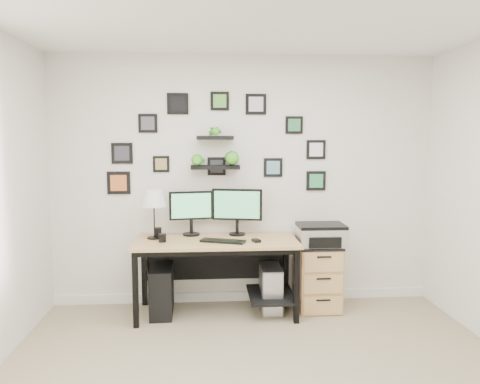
{
  "coord_description": "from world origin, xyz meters",
  "views": [
    {
      "loc": [
        -0.39,
        -2.89,
        1.75
      ],
      "look_at": [
        -0.05,
        1.83,
        1.2
      ],
      "focal_mm": 35.0,
      "sensor_mm": 36.0,
      "label": 1
    }
  ],
  "objects": [
    {
      "name": "room",
      "position": [
        0.0,
        1.98,
        0.05
      ],
      "size": [
        4.0,
        4.0,
        4.0
      ],
      "color": "tan",
      "rests_on": "ground"
    },
    {
      "name": "desk",
      "position": [
        -0.27,
        1.67,
        0.63
      ],
      "size": [
        1.6,
        0.7,
        0.75
      ],
      "color": "tan",
      "rests_on": "ground"
    },
    {
      "name": "monitor_left",
      "position": [
        -0.55,
        1.87,
        1.02
      ],
      "size": [
        0.45,
        0.2,
        0.46
      ],
      "color": "black",
      "rests_on": "desk"
    },
    {
      "name": "monitor_right",
      "position": [
        -0.08,
        1.84,
        1.04
      ],
      "size": [
        0.51,
        0.2,
        0.48
      ],
      "color": "black",
      "rests_on": "desk"
    },
    {
      "name": "keyboard",
      "position": [
        -0.24,
        1.52,
        0.76
      ],
      "size": [
        0.45,
        0.27,
        0.02
      ],
      "primitive_type": "cube",
      "rotation": [
        0.0,
        0.0,
        -0.35
      ],
      "color": "black",
      "rests_on": "desk"
    },
    {
      "name": "mouse",
      "position": [
        0.08,
        1.51,
        0.76
      ],
      "size": [
        0.09,
        0.11,
        0.03
      ],
      "primitive_type": "cube",
      "rotation": [
        0.0,
        0.0,
        0.37
      ],
      "color": "black",
      "rests_on": "desk"
    },
    {
      "name": "table_lamp",
      "position": [
        -0.91,
        1.74,
        1.14
      ],
      "size": [
        0.24,
        0.24,
        0.49
      ],
      "color": "black",
      "rests_on": "desk"
    },
    {
      "name": "mug",
      "position": [
        -0.82,
        1.57,
        0.79
      ],
      "size": [
        0.07,
        0.07,
        0.08
      ],
      "primitive_type": "cylinder",
      "color": "black",
      "rests_on": "desk"
    },
    {
      "name": "pen_cup",
      "position": [
        -0.89,
        1.81,
        0.8
      ],
      "size": [
        0.08,
        0.08,
        0.1
      ],
      "primitive_type": "cylinder",
      "color": "black",
      "rests_on": "desk"
    },
    {
      "name": "pc_tower_black",
      "position": [
        -0.84,
        1.65,
        0.24
      ],
      "size": [
        0.22,
        0.49,
        0.48
      ],
      "primitive_type": "cube",
      "rotation": [
        0.0,
        0.0,
        0.02
      ],
      "color": "black",
      "rests_on": "ground"
    },
    {
      "name": "pc_tower_grey",
      "position": [
        0.25,
        1.69,
        0.23
      ],
      "size": [
        0.22,
        0.47,
        0.46
      ],
      "color": "gray",
      "rests_on": "ground"
    },
    {
      "name": "file_cabinet",
      "position": [
        0.74,
        1.72,
        0.34
      ],
      "size": [
        0.43,
        0.53,
        0.67
      ],
      "color": "tan",
      "rests_on": "ground"
    },
    {
      "name": "printer",
      "position": [
        0.76,
        1.68,
        0.78
      ],
      "size": [
        0.47,
        0.39,
        0.21
      ],
      "color": "silver",
      "rests_on": "file_cabinet"
    },
    {
      "name": "wall_decor",
      "position": [
        -0.29,
        1.93,
        1.65
      ],
      "size": [
        2.29,
        0.18,
        1.05
      ],
      "color": "black",
      "rests_on": "ground"
    }
  ]
}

